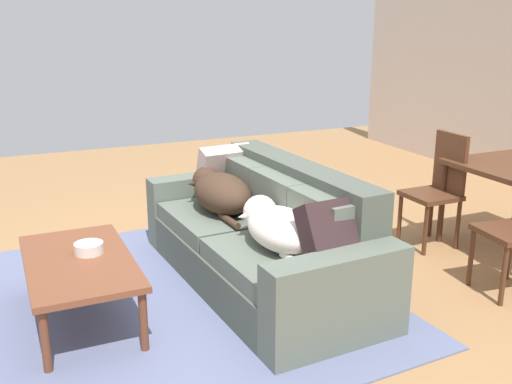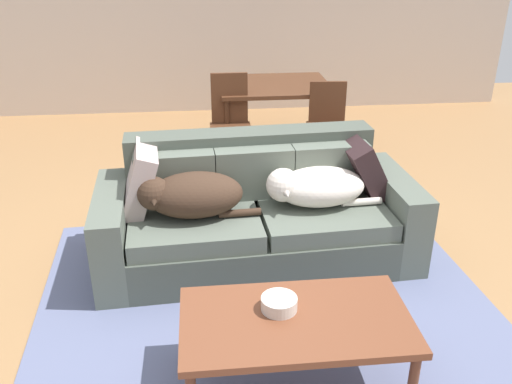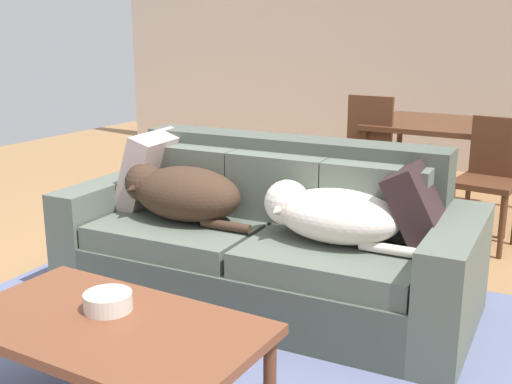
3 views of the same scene
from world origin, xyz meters
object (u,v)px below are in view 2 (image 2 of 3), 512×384
Objects in this scene: dog_on_right_cushion at (314,187)px; coffee_table at (296,325)px; throw_pillow_by_left_arm at (139,180)px; dining_chair_near_left at (230,120)px; couch at (256,215)px; dining_table at (274,90)px; bowl_on_coffee_table at (279,304)px; throw_pillow_by_right_arm at (364,167)px; dog_on_left_cushion at (190,195)px; dining_chair_near_right at (328,123)px.

coffee_table is (-0.34, -1.23, -0.19)m from dog_on_right_cushion.
dining_chair_near_left is at bearing 66.26° from throw_pillow_by_left_arm.
couch is at bearing 163.96° from dog_on_right_cushion.
couch is 2.26m from dining_table.
dining_chair_near_left is at bearing 91.31° from bowl_on_coffee_table.
dog_on_right_cushion is 0.45m from throw_pillow_by_right_arm.
bowl_on_coffee_table is 0.19× the size of dining_chair_near_left.
throw_pillow_by_right_arm is at bearing 21.46° from dog_on_right_cushion.
dog_on_right_cushion is 2.28m from dining_table.
dog_on_left_cushion is at bearing -163.40° from couch.
dining_chair_near_right is (0.07, 1.46, -0.12)m from throw_pillow_by_right_arm.
dining_chair_near_left is (0.73, 1.66, -0.11)m from throw_pillow_by_left_arm.
throw_pillow_by_right_arm is at bearing -86.87° from dining_chair_near_right.
dog_on_left_cushion is 1.17m from bowl_on_coffee_table.
dining_table is (0.36, 3.51, 0.29)m from coffee_table.
couch reaches higher than coffee_table.
couch reaches higher than dog_on_right_cushion.
dog_on_left_cushion is 1.00× the size of dog_on_right_cushion.
throw_pillow_by_right_arm is at bearing -79.74° from dining_table.
coffee_table is 1.20× the size of dining_chair_near_left.
dining_table is at bearing 84.08° from coffee_table.
coffee_table is at bearing -95.92° from dining_table.
dog_on_left_cushion is 0.70× the size of dining_table.
couch is 1.96× the size of dining_table.
dining_table reaches higher than dog_on_left_cushion.
dog_on_left_cushion is at bearing -168.18° from throw_pillow_by_right_arm.
dog_on_left_cushion is at bearing -178.12° from dog_on_right_cushion.
couch is 2.36× the size of dining_chair_near_left.
dining_table is (0.42, 2.19, 0.35)m from couch.
dining_chair_near_right reaches higher than dog_on_left_cushion.
dog_on_right_cushion is 1.29m from coffee_table.
coffee_table is at bearing -68.91° from dog_on_left_cushion.
dog_on_right_cushion is 1.80× the size of throw_pillow_by_left_arm.
dog_on_left_cushion is 2.18m from dining_chair_near_right.
throw_pillow_by_left_arm is at bearing 123.21° from coffee_table.
dog_on_left_cushion reaches higher than coffee_table.
dining_chair_near_right is at bearing 48.96° from dog_on_left_cushion.
couch is 0.87m from throw_pillow_by_left_arm.
dog_on_right_cushion is 1.72m from dining_chair_near_right.
bowl_on_coffee_table is (-0.82, -1.34, -0.16)m from throw_pillow_by_right_arm.
dining_chair_near_right is at bearing 70.58° from dog_on_right_cushion.
dining_chair_near_left reaches higher than coffee_table.
coffee_table is (0.52, -1.16, -0.21)m from dog_on_left_cushion.
throw_pillow_by_left_arm is 2.45× the size of bowl_on_coffee_table.
throw_pillow_by_left_arm is 1.61m from coffee_table.
dining_chair_near_right is (0.89, 2.80, 0.04)m from bowl_on_coffee_table.
couch is 12.26× the size of bowl_on_coffee_table.
dining_table is (-0.38, 2.09, 0.05)m from throw_pillow_by_right_arm.
throw_pillow_by_left_arm is 0.52× the size of dining_chair_near_right.
dining_table reaches higher than dog_on_right_cushion.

